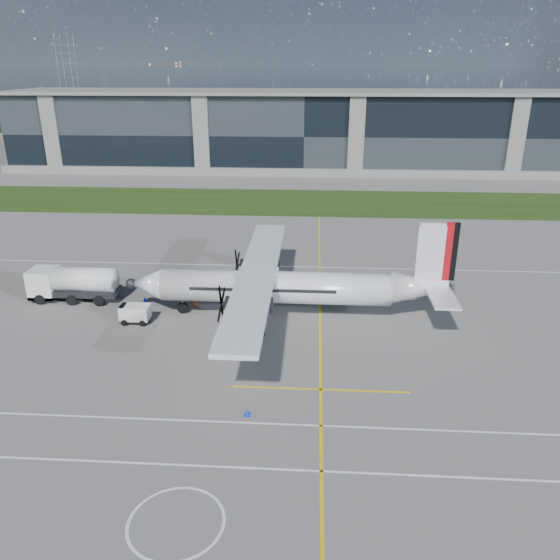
{
  "coord_description": "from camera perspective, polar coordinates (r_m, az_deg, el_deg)",
  "views": [
    {
      "loc": [
        2.26,
        -37.7,
        20.48
      ],
      "look_at": [
        -0.49,
        5.32,
        3.42
      ],
      "focal_mm": 35.0,
      "sensor_mm": 36.0,
      "label": 1
    }
  ],
  "objects": [
    {
      "name": "tree_line",
      "position": [
        178.57,
        3.03,
        15.94
      ],
      "size": [
        400.0,
        6.0,
        6.0
      ],
      "primitive_type": "cube",
      "color": "black",
      "rests_on": "ground"
    },
    {
      "name": "safety_cone_portwing",
      "position": [
        35.14,
        -3.46,
        -13.61
      ],
      "size": [
        0.36,
        0.36,
        0.5
      ],
      "primitive_type": "cone",
      "color": "#0C21D4",
      "rests_on": "ground"
    },
    {
      "name": "safety_cone_nose_port",
      "position": [
        48.61,
        -15.62,
        -3.86
      ],
      "size": [
        0.36,
        0.36,
        0.5
      ],
      "primitive_type": "cone",
      "color": "#0C21D4",
      "rests_on": "ground"
    },
    {
      "name": "safety_cone_fwd",
      "position": [
        50.36,
        -16.22,
        -3.02
      ],
      "size": [
        0.36,
        0.36,
        0.5
      ],
      "primitive_type": "cone",
      "color": "#0C21D4",
      "rests_on": "ground"
    },
    {
      "name": "baggage_tug",
      "position": [
        47.97,
        -14.9,
        -3.44
      ],
      "size": [
        2.6,
        1.56,
        1.56
      ],
      "primitive_type": null,
      "color": "silver",
      "rests_on": "ground"
    },
    {
      "name": "turboprop_aircraft",
      "position": [
        46.18,
        0.82,
        1.12
      ],
      "size": [
        27.83,
        28.87,
        8.66
      ],
      "primitive_type": null,
      "color": "silver",
      "rests_on": "ground"
    },
    {
      "name": "grass_strip",
      "position": [
        88.14,
        2.11,
        8.15
      ],
      "size": [
        400.0,
        18.0,
        0.04
      ],
      "primitive_type": "cube",
      "color": "#1E3B10",
      "rests_on": "ground"
    },
    {
      "name": "terminal_building",
      "position": [
        118.43,
        2.64,
        15.27
      ],
      "size": [
        120.0,
        20.0,
        15.0
      ],
      "primitive_type": "cube",
      "color": "black",
      "rests_on": "ground"
    },
    {
      "name": "yellow_taxiway_centerline",
      "position": [
        51.91,
        4.18,
        -1.7
      ],
      "size": [
        0.2,
        70.0,
        0.01
      ],
      "primitive_type": "cube",
      "color": "yellow",
      "rests_on": "ground"
    },
    {
      "name": "white_lane_line",
      "position": [
        31.4,
        -1.44,
        -19.12
      ],
      "size": [
        90.0,
        0.15,
        0.01
      ],
      "primitive_type": "cube",
      "color": "white",
      "rests_on": "ground"
    },
    {
      "name": "pylon_west",
      "position": [
        205.01,
        -21.17,
        18.71
      ],
      "size": [
        9.0,
        4.6,
        30.0
      ],
      "primitive_type": null,
      "color": "gray",
      "rests_on": "ground"
    },
    {
      "name": "safety_cone_stbdwing",
      "position": [
        61.34,
        -0.65,
        2.33
      ],
      "size": [
        0.36,
        0.36,
        0.5
      ],
      "primitive_type": "cone",
      "color": "#0C21D4",
      "rests_on": "ground"
    },
    {
      "name": "ground_crew_person",
      "position": [
        49.92,
        -9.02,
        -1.57
      ],
      "size": [
        0.72,
        0.94,
        2.15
      ],
      "primitive_type": "imported",
      "rotation": [
        0.0,
        0.0,
        1.68
      ],
      "color": "#F25907",
      "rests_on": "ground"
    },
    {
      "name": "safety_cone_nose_stbd",
      "position": [
        52.09,
        -13.94,
        -1.94
      ],
      "size": [
        0.36,
        0.36,
        0.5
      ],
      "primitive_type": "cone",
      "color": "#0C21D4",
      "rests_on": "ground"
    },
    {
      "name": "fuel_tanker_truck",
      "position": [
        54.16,
        -21.3,
        -0.37
      ],
      "size": [
        8.48,
        2.76,
        3.18
      ],
      "primitive_type": null,
      "color": "silver",
      "rests_on": "ground"
    },
    {
      "name": "ground",
      "position": [
        80.39,
        1.94,
        6.81
      ],
      "size": [
        400.0,
        400.0,
        0.0
      ],
      "primitive_type": "plane",
      "color": "slate",
      "rests_on": "ground"
    }
  ]
}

